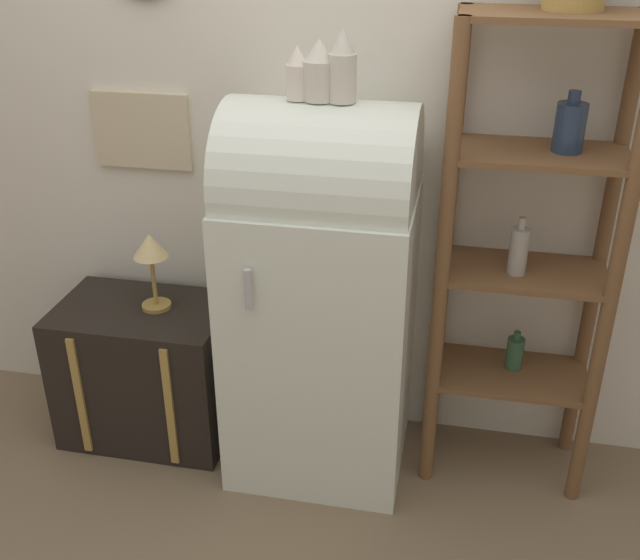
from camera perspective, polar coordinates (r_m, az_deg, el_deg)
name	(u,v)px	position (r m, az deg, el deg)	size (l,w,h in m)	color
ground_plane	(306,502)	(2.83, -1.06, -16.54)	(12.00, 12.00, 0.00)	#7A664C
wall_back	(337,92)	(2.68, 1.33, 14.16)	(7.00, 0.09, 2.70)	silver
refrigerator	(321,291)	(2.62, 0.09, -0.84)	(0.63, 0.58, 1.39)	silver
suitcase_trunk	(148,370)	(3.06, -13.00, -6.71)	(0.65, 0.44, 0.56)	black
shelf_unit	(528,242)	(2.58, 15.54, 2.79)	(0.58, 0.33, 1.66)	brown
vase_left	(298,75)	(2.37, -1.72, 15.38)	(0.07, 0.07, 0.16)	silver
vase_center	(319,72)	(2.36, -0.06, 15.57)	(0.10, 0.10, 0.18)	beige
vase_right	(343,68)	(2.34, 1.73, 15.87)	(0.09, 0.09, 0.22)	beige
desk_lamp	(151,253)	(2.81, -12.77, 1.99)	(0.13, 0.13, 0.30)	#AD8942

